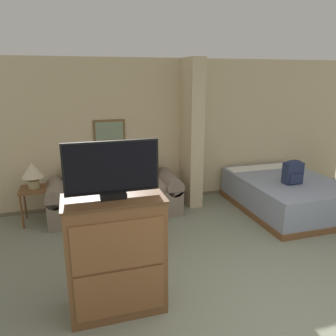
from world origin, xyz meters
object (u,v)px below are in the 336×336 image
at_px(couch, 115,196).
at_px(tv_dresser, 116,255).
at_px(tv, 112,170).
at_px(backpack, 293,171).
at_px(coffee_table, 128,218).
at_px(table_lamp, 32,172).
at_px(bed, 285,193).

xyz_separation_m(couch, tv_dresser, (-0.31, -2.40, 0.27)).
bearing_deg(tv, tv_dresser, -90.00).
distance_m(tv_dresser, tv, 0.87).
bearing_deg(backpack, couch, 162.50).
height_order(couch, tv_dresser, tv_dresser).
distance_m(coffee_table, backpack, 2.85).
bearing_deg(table_lamp, tv, -68.46).
relative_size(tv_dresser, tv, 1.38).
bearing_deg(coffee_table, backpack, 3.82).
distance_m(tv, backpack, 3.56).
relative_size(coffee_table, table_lamp, 1.63).
xyz_separation_m(tv_dresser, tv, (0.00, 0.00, 0.87)).
height_order(couch, tv, tv).
relative_size(coffee_table, backpack, 1.69).
height_order(tv_dresser, tv, tv).
distance_m(couch, table_lamp, 1.37).
height_order(table_lamp, tv, tv).
distance_m(coffee_table, table_lamp, 1.77).
relative_size(couch, backpack, 5.46).
bearing_deg(table_lamp, tv_dresser, -68.47).
distance_m(couch, bed, 2.99).
xyz_separation_m(table_lamp, bed, (4.19, -0.68, -0.57)).
xyz_separation_m(coffee_table, table_lamp, (-1.29, 1.12, 0.47)).
xyz_separation_m(tv_dresser, bed, (3.23, 1.75, -0.32)).
relative_size(tv, bed, 0.42).
bearing_deg(bed, tv_dresser, -151.56).
relative_size(tv, backpack, 2.16).
height_order(table_lamp, bed, table_lamp).
xyz_separation_m(couch, backpack, (2.84, -0.90, 0.44)).
relative_size(tv_dresser, bed, 0.58).
bearing_deg(coffee_table, bed, 8.60).
height_order(couch, bed, couch).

